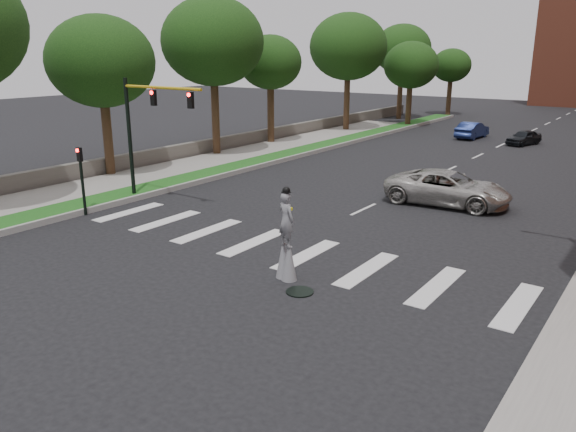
{
  "coord_description": "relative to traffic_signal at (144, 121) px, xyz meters",
  "views": [
    {
      "loc": [
        12.31,
        -15.79,
        7.44
      ],
      "look_at": [
        0.99,
        0.18,
        1.7
      ],
      "focal_mm": 35.0,
      "sensor_mm": 36.0,
      "label": 1
    }
  ],
  "objects": [
    {
      "name": "tree_2",
      "position": [
        -6.27,
        12.01,
        3.96
      ],
      "size": [
        7.3,
        7.3,
        11.24
      ],
      "color": "#382516",
      "rests_on": "ground"
    },
    {
      "name": "stilt_performer",
      "position": [
        11.76,
        -4.32,
        -2.82
      ],
      "size": [
        0.83,
        0.63,
        3.23
      ],
      "rotation": [
        0.0,
        0.0,
        2.85
      ],
      "color": "#382516",
      "rests_on": "ground"
    },
    {
      "name": "car_mid",
      "position": [
        6.51,
        31.64,
        -3.42
      ],
      "size": [
        1.82,
        4.51,
        1.46
      ],
      "primitive_type": "imported",
      "rotation": [
        0.0,
        0.0,
        3.08
      ],
      "color": "navy",
      "rests_on": "ground"
    },
    {
      "name": "median_curb",
      "position": [
        -0.67,
        17.0,
        -4.01
      ],
      "size": [
        0.2,
        60.0,
        0.28
      ],
      "primitive_type": "cube",
      "color": "gray",
      "rests_on": "ground"
    },
    {
      "name": "tree_6",
      "position": [
        -1.62,
        36.16,
        1.97
      ],
      "size": [
        5.5,
        5.5,
        8.49
      ],
      "color": "#382516",
      "rests_on": "ground"
    },
    {
      "name": "stone_wall",
      "position": [
        -7.22,
        19.0,
        -3.6
      ],
      "size": [
        0.5,
        56.0,
        1.1
      ],
      "primitive_type": "cube",
      "color": "#58534B",
      "rests_on": "ground"
    },
    {
      "name": "sidewalk_left",
      "position": [
        -4.72,
        7.0,
        -4.06
      ],
      "size": [
        4.0,
        60.0,
        0.18
      ],
      "primitive_type": "cube",
      "color": "gray",
      "rests_on": "ground"
    },
    {
      "name": "tree_7",
      "position": [
        -2.06,
        49.11,
        1.67
      ],
      "size": [
        4.62,
        4.62,
        7.85
      ],
      "color": "#382516",
      "rests_on": "ground"
    },
    {
      "name": "manhole",
      "position": [
        12.78,
        -5.0,
        -4.13
      ],
      "size": [
        0.9,
        0.9,
        0.04
      ],
      "primitive_type": "cylinder",
      "color": "black",
      "rests_on": "ground"
    },
    {
      "name": "tree_3",
      "position": [
        -6.28,
        18.76,
        2.42
      ],
      "size": [
        5.1,
        5.1,
        8.79
      ],
      "color": "#382516",
      "rests_on": "ground"
    },
    {
      "name": "secondary_signal",
      "position": [
        -0.52,
        -3.5,
        -2.2
      ],
      "size": [
        0.25,
        0.21,
        3.23
      ],
      "color": "black",
      "rests_on": "ground"
    },
    {
      "name": "ground_plane",
      "position": [
        9.78,
        -3.0,
        -4.15
      ],
      "size": [
        160.0,
        160.0,
        0.0
      ],
      "primitive_type": "plane",
      "color": "black",
      "rests_on": "ground"
    },
    {
      "name": "tree_4",
      "position": [
        -5.11,
        29.39,
        3.72
      ],
      "size": [
        7.3,
        7.3,
        11.0
      ],
      "color": "#382516",
      "rests_on": "ground"
    },
    {
      "name": "suv_crossing",
      "position": [
        12.78,
        8.26,
        -3.3
      ],
      "size": [
        6.34,
        3.27,
        1.71
      ],
      "primitive_type": "imported",
      "rotation": [
        0.0,
        0.0,
        1.64
      ],
      "color": "#B8B5AD",
      "rests_on": "ground"
    },
    {
      "name": "tree_1",
      "position": [
        -6.69,
        2.76,
        2.71
      ],
      "size": [
        6.32,
        6.32,
        9.58
      ],
      "color": "#382516",
      "rests_on": "ground"
    },
    {
      "name": "traffic_signal",
      "position": [
        0.0,
        0.0,
        0.0
      ],
      "size": [
        5.3,
        0.23,
        6.2
      ],
      "color": "black",
      "rests_on": "ground"
    },
    {
      "name": "tree_5",
      "position": [
        -5.3,
        41.99,
        3.54
      ],
      "size": [
        6.42,
        6.42,
        10.46
      ],
      "color": "#382516",
      "rests_on": "ground"
    },
    {
      "name": "car_near",
      "position": [
        11.22,
        30.39,
        -3.53
      ],
      "size": [
        2.47,
        3.88,
        1.23
      ],
      "primitive_type": "imported",
      "rotation": [
        0.0,
        0.0,
        -0.3
      ],
      "color": "black",
      "rests_on": "ground"
    },
    {
      "name": "grass_median",
      "position": [
        -1.72,
        17.0,
        -4.03
      ],
      "size": [
        2.0,
        60.0,
        0.25
      ],
      "primitive_type": "cube",
      "color": "#185017",
      "rests_on": "ground"
    }
  ]
}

